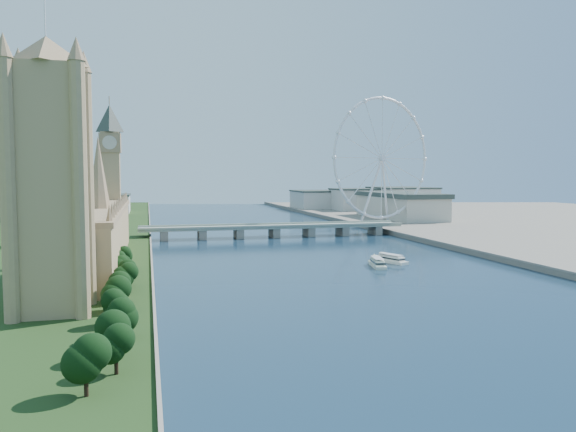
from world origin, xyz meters
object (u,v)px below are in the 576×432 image
object	(u,v)px
victoria_tower	(49,167)
tour_boat_near	(377,267)
tour_boat_far	(391,263)
london_eye	(382,159)

from	to	relation	value
victoria_tower	tour_boat_near	distance (m)	186.12
tour_boat_near	tour_boat_far	xyz separation A→B (m)	(13.45, 11.49, 0.00)
tour_boat_near	tour_boat_far	world-z (taller)	tour_boat_near
victoria_tower	london_eye	xyz separation A→B (m)	(254.98, 300.08, 13.03)
victoria_tower	london_eye	world-z (taller)	london_eye
victoria_tower	tour_boat_near	bearing A→B (deg)	27.43
london_eye	tour_boat_far	world-z (taller)	london_eye
london_eye	tour_boat_near	world-z (taller)	london_eye
victoria_tower	tour_boat_far	bearing A→B (deg)	28.60
london_eye	tour_boat_far	distance (m)	232.88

